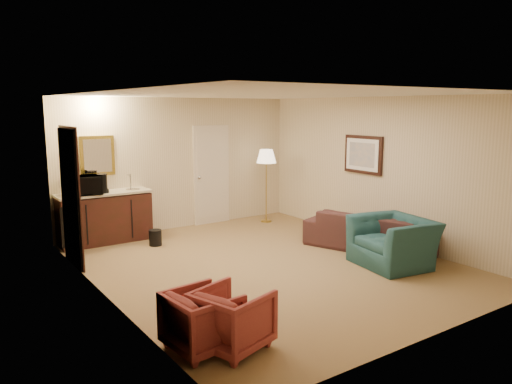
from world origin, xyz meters
TOP-DOWN VIEW (x-y plane):
  - ground at (0.00, 0.00)m, footprint 6.00×6.00m
  - room_walls at (-0.10, 0.77)m, footprint 5.02×6.01m
  - wetbar_cabinet at (-1.65, 2.72)m, footprint 1.64×0.58m
  - sofa at (1.95, -0.33)m, footprint 1.37×2.29m
  - teal_armchair at (1.57, -1.13)m, footprint 0.91×1.24m
  - rose_chair_near at (-2.15, -1.86)m, footprint 0.67×0.71m
  - rose_chair_far at (-1.90, -2.02)m, footprint 0.80×0.82m
  - coffee_table at (1.80, -0.14)m, footprint 0.79×0.60m
  - floor_lamp at (1.70, 2.40)m, footprint 0.46×0.46m
  - waste_bin at (-1.00, 2.00)m, footprint 0.27×0.27m
  - microwave at (-2.01, 2.64)m, footprint 0.65×0.44m
  - coffee_maker at (-1.69, 2.65)m, footprint 0.22×0.22m

SIDE VIEW (x-z plane):
  - ground at x=0.00m, z-range 0.00..0.00m
  - waste_bin at x=-1.00m, z-range 0.00..0.28m
  - coffee_table at x=1.80m, z-range 0.00..0.41m
  - rose_chair_near at x=-2.15m, z-range 0.00..0.67m
  - rose_chair_far at x=-1.90m, z-range 0.00..0.69m
  - sofa at x=1.95m, z-range 0.00..0.86m
  - wetbar_cabinet at x=-1.65m, z-range 0.00..0.92m
  - teal_armchair at x=1.57m, z-range 0.00..0.99m
  - floor_lamp at x=1.70m, z-range 0.00..1.55m
  - coffee_maker at x=-1.69m, z-range 0.92..1.25m
  - microwave at x=-2.01m, z-range 0.92..1.33m
  - room_walls at x=-0.10m, z-range 0.41..3.02m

